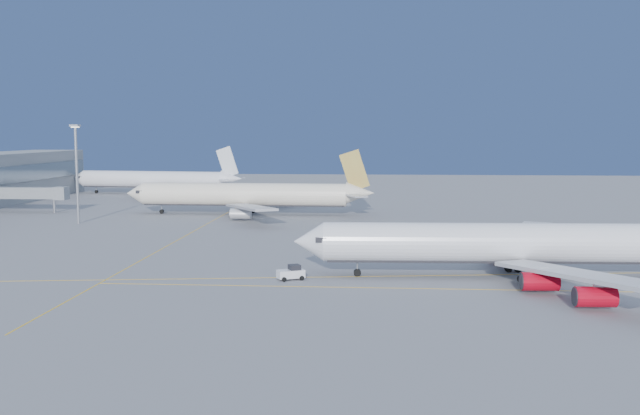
{
  "coord_description": "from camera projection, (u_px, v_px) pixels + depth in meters",
  "views": [
    {
      "loc": [
        -1.42,
        -110.51,
        21.31
      ],
      "look_at": [
        -11.49,
        24.27,
        7.0
      ],
      "focal_mm": 40.0,
      "sensor_mm": 36.0,
      "label": 1
    }
  ],
  "objects": [
    {
      "name": "light_mast",
      "position": [
        77.0,
        165.0,
        165.53
      ],
      "size": [
        2.0,
        2.0,
        23.08
      ],
      "color": "gray",
      "rests_on": "ground"
    },
    {
      "name": "ground",
      "position": [
        381.0,
        269.0,
        111.73
      ],
      "size": [
        500.0,
        500.0,
        0.0
      ],
      "primitive_type": "plane",
      "color": "slate",
      "rests_on": "ground"
    },
    {
      "name": "taxiway_lines",
      "position": [
        293.0,
        260.0,
        119.11
      ],
      "size": [
        118.86,
        140.0,
        0.02
      ],
      "color": "#F9B60D",
      "rests_on": "ground"
    },
    {
      "name": "pushback_tug",
      "position": [
        291.0,
        273.0,
        103.26
      ],
      "size": [
        4.31,
        3.58,
        2.17
      ],
      "rotation": [
        0.0,
        0.0,
        0.44
      ],
      "color": "white",
      "rests_on": "ground"
    },
    {
      "name": "airliner_virgin",
      "position": [
        524.0,
        244.0,
        104.39
      ],
      "size": [
        67.37,
        60.54,
        16.63
      ],
      "rotation": [
        0.0,
        0.0,
        0.04
      ],
      "color": "white",
      "rests_on": "ground"
    },
    {
      "name": "jet_bridge",
      "position": [
        28.0,
        193.0,
        189.49
      ],
      "size": [
        23.6,
        3.6,
        6.9
      ],
      "color": "gray",
      "rests_on": "ground"
    },
    {
      "name": "airliner_third",
      "position": [
        156.0,
        180.0,
        244.93
      ],
      "size": [
        62.37,
        57.17,
        16.73
      ],
      "rotation": [
        0.0,
        0.0,
        -0.11
      ],
      "color": "white",
      "rests_on": "ground"
    },
    {
      "name": "airliner_etihad",
      "position": [
        249.0,
        195.0,
        184.34
      ],
      "size": [
        65.31,
        60.44,
        17.07
      ],
      "rotation": [
        0.0,
        0.0,
        -0.02
      ],
      "color": "silver",
      "rests_on": "ground"
    }
  ]
}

